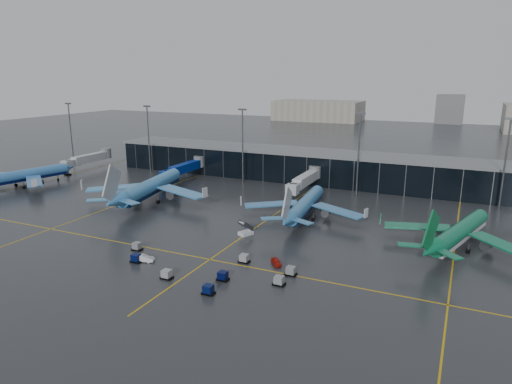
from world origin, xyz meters
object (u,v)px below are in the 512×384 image
at_px(airliner_arkefly, 150,178).
at_px(airliner_klm_west, 24,169).
at_px(airliner_klm_near, 306,196).
at_px(mobile_airstair, 246,232).
at_px(airliner_aer_lingus, 461,222).
at_px(service_van_white, 144,258).
at_px(service_van_red, 276,262).
at_px(baggage_carts, 209,269).

bearing_deg(airliner_arkefly, airliner_klm_west, 172.64).
xyz_separation_m(airliner_klm_near, mobile_airstair, (-8.29, -18.38, -5.14)).
bearing_deg(airliner_aer_lingus, airliner_klm_near, -173.04).
height_order(airliner_klm_west, mobile_airstair, airliner_klm_west).
bearing_deg(service_van_white, airliner_arkefly, 17.74).
bearing_deg(service_van_white, service_van_red, -86.31).
relative_size(baggage_carts, mobile_airstair, 9.59).
distance_m(airliner_arkefly, mobile_airstair, 41.96).
xyz_separation_m(airliner_arkefly, airliner_aer_lingus, (84.30, -2.84, -1.13)).
bearing_deg(mobile_airstair, service_van_red, -21.02).
bearing_deg(baggage_carts, service_van_red, 40.87).
distance_m(airliner_klm_near, service_van_white, 46.20).
relative_size(airliner_klm_near, mobile_airstair, 10.08).
height_order(airliner_aer_lingus, mobile_airstair, airliner_aer_lingus).
bearing_deg(service_van_white, airliner_klm_west, 47.89).
distance_m(airliner_aer_lingus, service_van_red, 41.40).
relative_size(airliner_aer_lingus, service_van_white, 8.90).
distance_m(airliner_aer_lingus, baggage_carts, 54.80).
bearing_deg(service_van_white, baggage_carts, -104.11).
xyz_separation_m(mobile_airstair, service_van_white, (-11.63, -22.99, -0.06)).
height_order(airliner_arkefly, service_van_red, airliner_arkefly).
bearing_deg(airliner_aer_lingus, service_van_white, -131.93).
bearing_deg(service_van_white, mobile_airstair, -44.66).
distance_m(baggage_carts, service_van_white, 14.64).
height_order(airliner_klm_near, mobile_airstair, airliner_klm_near).
bearing_deg(service_van_red, airliner_klm_near, 61.19).
bearing_deg(airliner_aer_lingus, service_van_red, -125.47).
bearing_deg(baggage_carts, airliner_klm_near, 82.52).
bearing_deg(airliner_arkefly, service_van_red, -39.32).
distance_m(airliner_klm_west, airliner_arkefly, 50.14).
height_order(airliner_klm_near, service_van_white, airliner_klm_near).
distance_m(airliner_klm_west, baggage_carts, 97.94).
bearing_deg(service_van_red, airliner_arkefly, 113.93).
height_order(airliner_aer_lingus, baggage_carts, airliner_aer_lingus).
distance_m(mobile_airstair, service_van_red, 18.67).
xyz_separation_m(airliner_arkefly, service_van_white, (27.10, -37.89, -6.32)).
bearing_deg(service_van_red, airliner_klm_west, 128.58).
xyz_separation_m(airliner_aer_lingus, service_van_red, (-32.37, -25.25, -5.27)).
height_order(airliner_klm_near, baggage_carts, airliner_klm_near).
height_order(airliner_klm_west, airliner_aer_lingus, airliner_klm_west).
bearing_deg(airliner_klm_west, airliner_klm_near, 16.44).
distance_m(airliner_klm_near, airliner_aer_lingus, 37.82).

